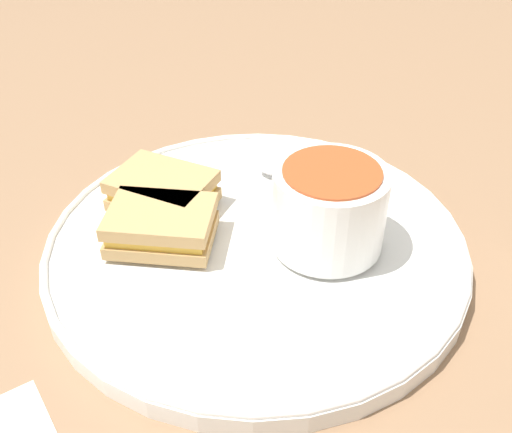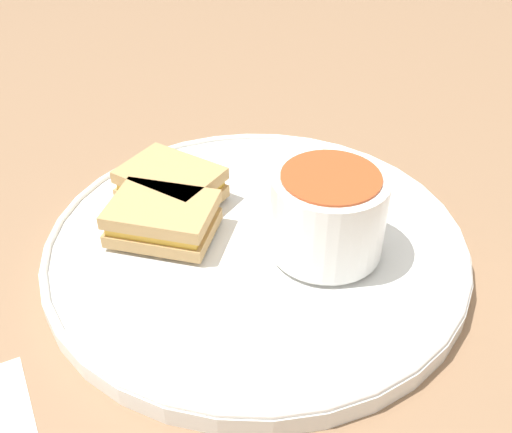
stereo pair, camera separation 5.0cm
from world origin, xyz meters
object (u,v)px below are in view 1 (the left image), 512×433
object	(u,v)px
sandwich_half_far	(161,225)
sandwich_half_near	(163,190)
spoon	(282,170)
soup_bowl	(329,207)

from	to	relation	value
sandwich_half_far	sandwich_half_near	bearing A→B (deg)	-139.77
spoon	sandwich_half_far	size ratio (longest dim) A/B	0.99
soup_bowl	spoon	xyz separation A→B (m)	(-0.07, -0.09, -0.03)
soup_bowl	sandwich_half_near	distance (m)	0.16
spoon	sandwich_half_near	distance (m)	0.12
soup_bowl	sandwich_half_far	world-z (taller)	soup_bowl
sandwich_half_near	sandwich_half_far	distance (m)	0.05
soup_bowl	sandwich_half_near	world-z (taller)	soup_bowl
spoon	sandwich_half_near	bearing A→B (deg)	43.47
sandwich_half_near	sandwich_half_far	size ratio (longest dim) A/B	0.90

